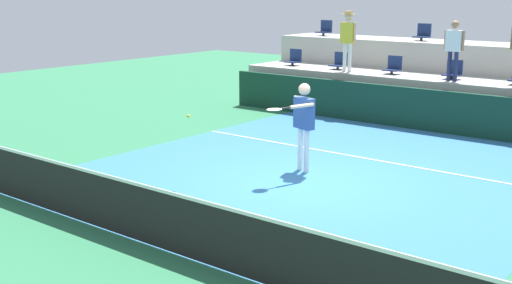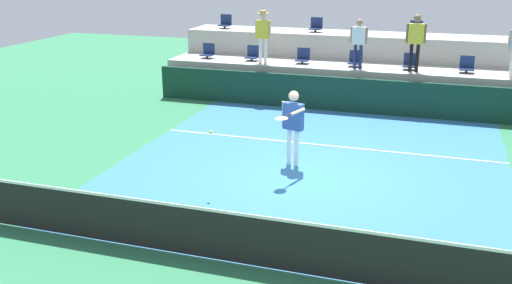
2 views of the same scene
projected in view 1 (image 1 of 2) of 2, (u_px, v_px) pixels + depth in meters
name	position (u px, v px, depth m)	size (l,w,h in m)	color
ground_plane	(302.00, 183.00, 12.60)	(40.00, 40.00, 0.00)	#2D754C
court_inner_paint	(330.00, 172.00, 13.37)	(9.00, 10.00, 0.01)	teal
court_service_line	(363.00, 158.00, 14.43)	(9.00, 0.06, 0.00)	white
tennis_net	(146.00, 213.00, 9.43)	(10.48, 0.08, 1.07)	black
sponsor_backboard	(432.00, 111.00, 17.06)	(13.00, 0.16, 1.10)	#0F3323
seating_tier_lower	(452.00, 101.00, 18.04)	(13.00, 1.80, 1.25)	#ADAAA3
seating_tier_upper	(476.00, 79.00, 19.31)	(13.00, 1.80, 2.10)	#ADAAA3
stadium_chair_lower_far_left	(294.00, 59.00, 20.98)	(0.44, 0.40, 0.52)	#2D2D33
stadium_chair_lower_left	(339.00, 62.00, 19.96)	(0.44, 0.40, 0.52)	#2D2D33
stadium_chair_lower_mid_left	(393.00, 66.00, 18.87)	(0.44, 0.40, 0.52)	#2D2D33
stadium_chair_lower_center	(453.00, 71.00, 17.78)	(0.44, 0.40, 0.52)	#2D2D33
stadium_chair_upper_far_left	(325.00, 29.00, 22.16)	(0.44, 0.40, 0.52)	#2D2D33
stadium_chair_upper_left	(423.00, 34.00, 20.02)	(0.44, 0.40, 0.52)	#2D2D33
tennis_player	(303.00, 117.00, 13.15)	(0.61, 1.33, 1.82)	white
spectator_with_hat	(348.00, 35.00, 19.17)	(0.60, 0.48, 1.77)	white
spectator_in_white	(454.00, 45.00, 17.25)	(0.57, 0.22, 1.60)	navy
tennis_ball	(188.00, 116.00, 12.28)	(0.07, 0.07, 0.07)	#CCE033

